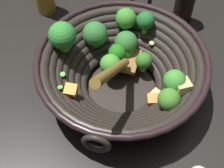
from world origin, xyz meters
TOP-DOWN VIEW (x-y plane):
  - ground_plane at (0.00, 0.00)m, footprint 4.00×4.00m
  - wok at (-0.00, 0.00)m, footprint 0.37×0.40m

SIDE VIEW (x-z plane):
  - ground_plane at x=0.00m, z-range 0.00..0.00m
  - wok at x=0.00m, z-range -0.05..0.19m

